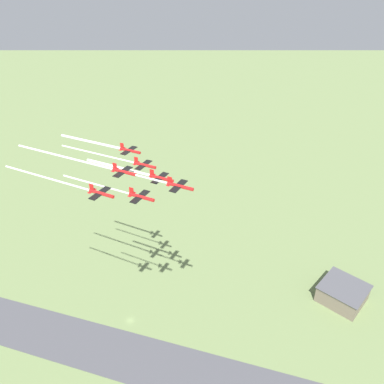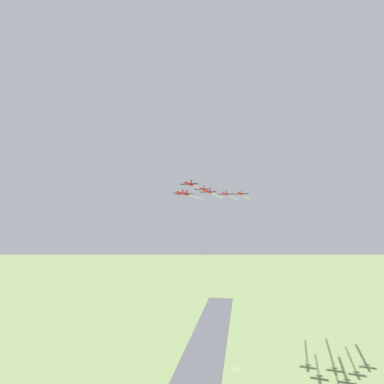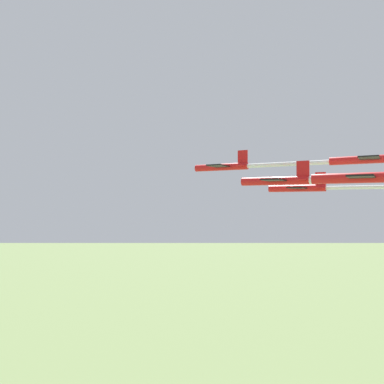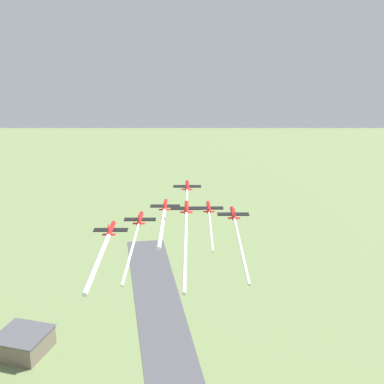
{
  "view_description": "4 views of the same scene",
  "coord_description": "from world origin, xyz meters",
  "views": [
    {
      "loc": [
        91.96,
        136.91,
        191.7
      ],
      "look_at": [
        -2.53,
        50.64,
        114.47
      ],
      "focal_mm": 35.0,
      "sensor_mm": 36.0,
      "label": 1
    },
    {
      "loc": [
        -96.89,
        188.52,
        94.36
      ],
      "look_at": [
        0.93,
        48.6,
        114.0
      ],
      "focal_mm": 28.0,
      "sensor_mm": 36.0,
      "label": 2
    },
    {
      "loc": [
        -54.0,
        0.83,
        112.02
      ],
      "look_at": [
        -0.72,
        54.0,
        113.86
      ],
      "focal_mm": 35.0,
      "sensor_mm": 36.0,
      "label": 3
    },
    {
      "loc": [
        58.04,
        -135.81,
        174.76
      ],
      "look_at": [
        4.62,
        49.16,
        116.52
      ],
      "focal_mm": 50.0,
      "sensor_mm": 36.0,
      "label": 4
    }
  ],
  "objects": [
    {
      "name": "jet_0",
      "position": [
        2.81,
        48.81,
        118.85
      ],
      "size": [
        10.88,
        11.21,
        3.77
      ],
      "rotation": [
        0.0,
        0.0,
        0.28
      ],
      "color": "red"
    },
    {
      "name": "jet_3",
      "position": [
        -4.7,
        19.39,
        115.07
      ],
      "size": [
        10.88,
        11.21,
        3.77
      ],
      "rotation": [
        0.0,
        0.0,
        0.28
      ],
      "color": "red"
    },
    {
      "name": "jet_2",
      "position": [
        13.85,
        38.38,
        114.63
      ],
      "size": [
        10.88,
        11.21,
        3.77
      ],
      "rotation": [
        0.0,
        0.0,
        0.28
      ],
      "color": "red"
    },
    {
      "name": "jet_4",
      "position": [
        10.09,
        23.67,
        118.95
      ],
      "size": [
        10.88,
        11.21,
        3.77
      ],
      "rotation": [
        0.0,
        0.0,
        0.28
      ],
      "color": "red"
    },
    {
      "name": "jet_1",
      "position": [
        -0.94,
        34.1,
        115.39
      ],
      "size": [
        10.88,
        11.21,
        3.77
      ],
      "rotation": [
        0.0,
        0.0,
        0.28
      ],
      "color": "red"
    },
    {
      "name": "jet_5",
      "position": [
        24.88,
        27.95,
        116.9
      ],
      "size": [
        10.88,
        11.21,
        3.77
      ],
      "rotation": [
        0.0,
        0.0,
        0.28
      ],
      "color": "red"
    }
  ]
}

